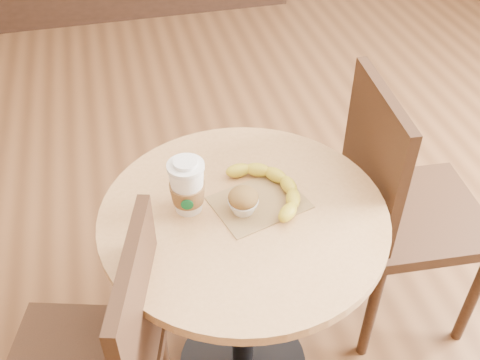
{
  "coord_description": "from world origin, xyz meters",
  "views": [
    {
      "loc": [
        -0.23,
        -1.02,
        1.79
      ],
      "look_at": [
        0.03,
        0.05,
        0.83
      ],
      "focal_mm": 42.0,
      "sensor_mm": 36.0,
      "label": 1
    }
  ],
  "objects": [
    {
      "name": "cafe_table",
      "position": [
        0.03,
        0.01,
        0.56
      ],
      "size": [
        0.77,
        0.77,
        0.75
      ],
      "color": "black",
      "rests_on": "ground"
    },
    {
      "name": "banana",
      "position": [
        0.11,
        0.06,
        0.77
      ],
      "size": [
        0.27,
        0.32,
        0.04
      ],
      "primitive_type": null,
      "rotation": [
        0.0,
        0.0,
        0.32
      ],
      "color": "gold",
      "rests_on": "kraft_bag"
    },
    {
      "name": "muffin",
      "position": [
        0.03,
        0.01,
        0.79
      ],
      "size": [
        0.08,
        0.08,
        0.07
      ],
      "color": "silver",
      "rests_on": "kraft_bag"
    },
    {
      "name": "coffee_cup",
      "position": [
        -0.1,
        0.06,
        0.82
      ],
      "size": [
        0.1,
        0.1,
        0.16
      ],
      "rotation": [
        0.0,
        0.0,
        -0.2
      ],
      "color": "white",
      "rests_on": "cafe_table"
    },
    {
      "name": "kraft_bag",
      "position": [
        0.08,
        0.03,
        0.75
      ],
      "size": [
        0.28,
        0.24,
        0.0
      ],
      "primitive_type": "cube",
      "rotation": [
        0.0,
        0.0,
        0.28
      ],
      "color": "olive",
      "rests_on": "cafe_table"
    },
    {
      "name": "chair_right",
      "position": [
        0.59,
        0.13,
        0.53
      ],
      "size": [
        0.46,
        0.46,
        0.97
      ],
      "rotation": [
        0.0,
        0.0,
        1.5
      ],
      "color": "#372113",
      "rests_on": "ground"
    }
  ]
}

